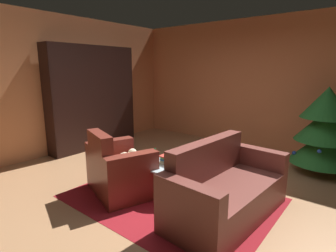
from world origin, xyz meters
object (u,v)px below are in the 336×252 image
object	(u,v)px
bookshelf_unit	(98,99)
couch_red	(224,191)
bottle_on_table	(155,159)
coffee_table	(168,167)
book_stack_on_table	(168,160)
decorated_tree	(324,129)
armchair_red	(119,171)

from	to	relation	value
bookshelf_unit	couch_red	bearing A→B (deg)	-14.11
couch_red	bottle_on_table	bearing A→B (deg)	-171.74
coffee_table	bottle_on_table	bearing A→B (deg)	-124.02
book_stack_on_table	coffee_table	bearing A→B (deg)	-5.94
bottle_on_table	couch_red	bearing A→B (deg)	8.26
coffee_table	book_stack_on_table	xyz separation A→B (m)	(-0.01, 0.00, 0.09)
decorated_tree	book_stack_on_table	bearing A→B (deg)	-124.53
bookshelf_unit	bottle_on_table	distance (m)	2.85
coffee_table	decorated_tree	world-z (taller)	decorated_tree
armchair_red	couch_red	world-z (taller)	armchair_red
couch_red	book_stack_on_table	distance (m)	0.90
bookshelf_unit	book_stack_on_table	size ratio (longest dim) A/B	10.07
bookshelf_unit	bottle_on_table	size ratio (longest dim) A/B	8.95
couch_red	decorated_tree	size ratio (longest dim) A/B	1.19
book_stack_on_table	bookshelf_unit	bearing A→B (deg)	161.84
armchair_red	coffee_table	distance (m)	0.70
coffee_table	decorated_tree	distance (m)	2.70
bookshelf_unit	coffee_table	bearing A→B (deg)	-18.11
couch_red	coffee_table	world-z (taller)	couch_red
bottle_on_table	decorated_tree	bearing A→B (deg)	55.71
couch_red	coffee_table	size ratio (longest dim) A/B	2.53
coffee_table	bookshelf_unit	bearing A→B (deg)	161.89
armchair_red	book_stack_on_table	xyz separation A→B (m)	(0.56, 0.41, 0.17)
bookshelf_unit	armchair_red	distance (m)	2.60
book_stack_on_table	couch_red	bearing A→B (deg)	-0.96
couch_red	book_stack_on_table	size ratio (longest dim) A/B	7.89
coffee_table	book_stack_on_table	bearing A→B (deg)	174.06
couch_red	bottle_on_table	size ratio (longest dim) A/B	7.01
couch_red	bottle_on_table	xyz separation A→B (m)	(-0.97, -0.14, 0.22)
bottle_on_table	bookshelf_unit	bearing A→B (deg)	158.22
bookshelf_unit	bottle_on_table	bearing A→B (deg)	-21.78
armchair_red	bookshelf_unit	bearing A→B (deg)	148.85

